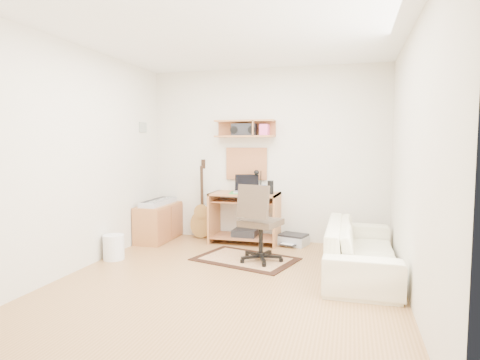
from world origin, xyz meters
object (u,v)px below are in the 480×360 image
(task_chair, at_px, (261,223))
(desk, at_px, (245,218))
(cabinet, at_px, (159,222))
(printer, at_px, (293,239))
(sofa, at_px, (361,240))

(task_chair, bearing_deg, desk, 130.80)
(cabinet, bearing_deg, printer, 6.60)
(cabinet, relative_size, sofa, 0.46)
(task_chair, bearing_deg, cabinet, 172.22)
(sofa, bearing_deg, printer, 40.28)
(desk, bearing_deg, sofa, -32.09)
(sofa, bearing_deg, desk, 57.91)
(sofa, bearing_deg, task_chair, 84.53)
(task_chair, distance_m, printer, 1.09)
(task_chair, bearing_deg, printer, 89.23)
(task_chair, xyz_separation_m, sofa, (1.20, -0.11, -0.12))
(task_chair, height_order, cabinet, task_chair)
(desk, distance_m, sofa, 1.93)
(desk, xyz_separation_m, task_chair, (0.44, -0.91, 0.12))
(task_chair, height_order, sofa, task_chair)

